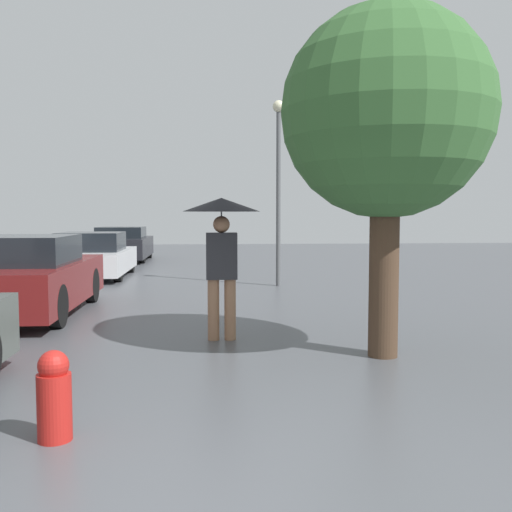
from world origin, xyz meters
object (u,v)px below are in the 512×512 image
street_lamp (278,169)px  parked_car_farthest (122,245)px  parked_car_third (93,257)px  pedestrian (221,230)px  parked_car_second (29,277)px  tree (386,115)px  fire_hydrant (54,396)px

street_lamp → parked_car_farthest: bearing=121.3°
parked_car_third → street_lamp: street_lamp is taller
pedestrian → parked_car_second: pedestrian is taller
parked_car_second → tree: (5.09, -3.32, 2.21)m
pedestrian → tree: (1.89, -1.06, 1.35)m
tree → fire_hydrant: size_ratio=6.01×
pedestrian → street_lamp: size_ratio=0.44×
parked_car_second → street_lamp: street_lamp is taller
street_lamp → parked_car_third: bearing=154.4°
parked_car_second → parked_car_third: size_ratio=1.08×
pedestrian → fire_hydrant: bearing=-111.8°
parked_car_third → street_lamp: size_ratio=0.88×
parked_car_third → pedestrian: bearing=-67.9°
street_lamp → fire_hydrant: street_lamp is taller
parked_car_second → street_lamp: size_ratio=0.95×
parked_car_third → fire_hydrant: size_ratio=5.60×
street_lamp → fire_hydrant: bearing=-107.3°
parked_car_third → street_lamp: (4.76, -2.28, 2.20)m
pedestrian → tree: bearing=-29.4°
parked_car_second → parked_car_farthest: size_ratio=1.04×
parked_car_farthest → street_lamp: size_ratio=0.91×
parked_car_second → tree: size_ratio=1.00×
pedestrian → tree: tree is taller
pedestrian → parked_car_third: size_ratio=0.50×
tree → parked_car_farthest: bearing=109.4°
parked_car_third → tree: tree is taller
pedestrian → fire_hydrant: size_ratio=2.80×
parked_car_third → parked_car_farthest: parked_car_farthest is taller
pedestrian → fire_hydrant: (-1.34, -3.34, -1.15)m
tree → pedestrian: bearing=150.6°
tree → street_lamp: street_lamp is taller
pedestrian → parked_car_third: (-3.27, 8.06, -0.93)m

